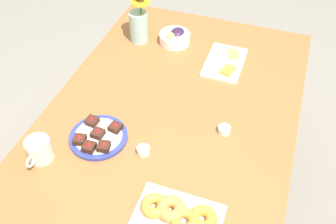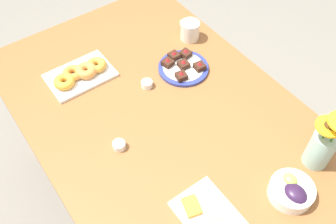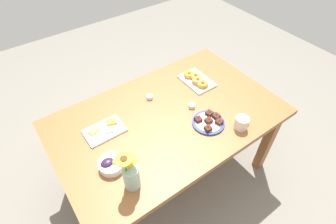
# 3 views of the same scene
# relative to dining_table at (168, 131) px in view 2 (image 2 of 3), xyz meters

# --- Properties ---
(ground_plane) EXTENTS (6.00, 6.00, 0.00)m
(ground_plane) POSITION_rel_dining_table_xyz_m (0.00, 0.00, -0.65)
(ground_plane) COLOR slate
(dining_table) EXTENTS (1.60, 1.00, 0.74)m
(dining_table) POSITION_rel_dining_table_xyz_m (0.00, 0.00, 0.00)
(dining_table) COLOR brown
(dining_table) RESTS_ON ground_plane
(coffee_mug) EXTENTS (0.12, 0.09, 0.09)m
(coffee_mug) POSITION_rel_dining_table_xyz_m (0.34, -0.37, 0.13)
(coffee_mug) COLOR silver
(coffee_mug) RESTS_ON dining_table
(grape_bowl) EXTENTS (0.15, 0.15, 0.07)m
(grape_bowl) POSITION_rel_dining_table_xyz_m (-0.51, -0.14, 0.12)
(grape_bowl) COLOR white
(grape_bowl) RESTS_ON dining_table
(cheese_platter) EXTENTS (0.26, 0.17, 0.03)m
(cheese_platter) POSITION_rel_dining_table_xyz_m (-0.42, 0.13, 0.09)
(cheese_platter) COLOR white
(cheese_platter) RESTS_ON dining_table
(croissant_platter) EXTENTS (0.19, 0.28, 0.05)m
(croissant_platter) POSITION_rel_dining_table_xyz_m (0.41, 0.17, 0.11)
(croissant_platter) COLOR white
(croissant_platter) RESTS_ON dining_table
(jam_cup_honey) EXTENTS (0.05, 0.05, 0.03)m
(jam_cup_honey) POSITION_rel_dining_table_xyz_m (-0.01, 0.23, 0.10)
(jam_cup_honey) COLOR white
(jam_cup_honey) RESTS_ON dining_table
(jam_cup_berry) EXTENTS (0.05, 0.05, 0.03)m
(jam_cup_berry) POSITION_rel_dining_table_xyz_m (0.19, -0.03, 0.10)
(jam_cup_berry) COLOR white
(jam_cup_berry) RESTS_ON dining_table
(dessert_plate) EXTENTS (0.22, 0.22, 0.05)m
(dessert_plate) POSITION_rel_dining_table_xyz_m (0.19, -0.22, 0.10)
(dessert_plate) COLOR navy
(dessert_plate) RESTS_ON dining_table
(flower_vase) EXTENTS (0.11, 0.11, 0.27)m
(flower_vase) POSITION_rel_dining_table_xyz_m (-0.47, -0.32, 0.18)
(flower_vase) COLOR #99C1B7
(flower_vase) RESTS_ON dining_table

